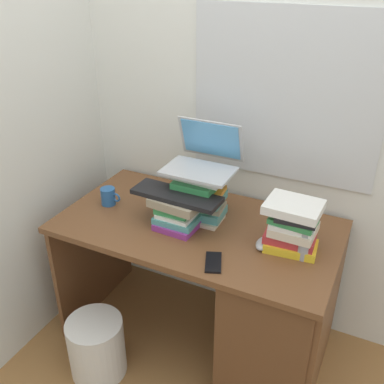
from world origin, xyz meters
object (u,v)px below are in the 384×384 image
object	(u,v)px
book_stack_tall	(199,195)
book_stack_keyboard_riser	(178,212)
laptop	(204,157)
mug	(109,196)
book_stack_side	(293,226)
wastebasket	(97,347)
water_bottle	(306,237)
keyboard	(177,195)
cell_phone	(213,262)
desk	(258,302)
computer_mouse	(263,243)

from	to	relation	value
book_stack_tall	book_stack_keyboard_riser	bearing A→B (deg)	-117.65
laptop	mug	distance (m)	0.55
book_stack_side	book_stack_keyboard_riser	bearing A→B (deg)	-174.69
book_stack_tall	wastebasket	xyz separation A→B (m)	(-0.33, -0.48, -0.70)
mug	water_bottle	size ratio (longest dim) A/B	0.54
keyboard	laptop	bearing A→B (deg)	72.00
book_stack_keyboard_riser	laptop	xyz separation A→B (m)	(0.05, 0.17, 0.22)
book_stack_keyboard_riser	keyboard	bearing A→B (deg)	158.83
water_bottle	cell_phone	distance (m)	0.39
keyboard	mug	distance (m)	0.43
water_bottle	keyboard	bearing A→B (deg)	-179.22
desk	keyboard	bearing A→B (deg)	-176.58
keyboard	cell_phone	world-z (taller)	keyboard
book_stack_keyboard_riser	computer_mouse	xyz separation A→B (m)	(0.42, 0.01, -0.06)
book_stack_side	mug	size ratio (longest dim) A/B	2.20
water_bottle	book_stack_keyboard_riser	bearing A→B (deg)	-179.03
desk	mug	distance (m)	0.91
book_stack_tall	mug	bearing A→B (deg)	-170.18
water_bottle	book_stack_side	bearing A→B (deg)	148.94
keyboard	water_bottle	bearing A→B (deg)	2.66
laptop	water_bottle	world-z (taller)	laptop
book_stack_side	keyboard	xyz separation A→B (m)	(-0.53, -0.05, 0.04)
book_stack_keyboard_riser	water_bottle	world-z (taller)	water_bottle
mug	cell_phone	distance (m)	0.72
cell_phone	desk	bearing A→B (deg)	35.27
laptop	desk	bearing A→B (deg)	-21.53
book_stack_side	wastebasket	world-z (taller)	book_stack_side
laptop	book_stack_tall	bearing A→B (deg)	-87.10
book_stack_keyboard_riser	water_bottle	bearing A→B (deg)	0.97
desk	computer_mouse	world-z (taller)	computer_mouse
book_stack_side	water_bottle	size ratio (longest dim) A/B	1.18
desk	book_stack_keyboard_riser	xyz separation A→B (m)	(-0.41, -0.03, 0.41)
book_stack_tall	water_bottle	xyz separation A→B (m)	(0.53, -0.10, -0.02)
keyboard	mug	xyz separation A→B (m)	(-0.41, 0.03, -0.12)
book_stack_tall	keyboard	distance (m)	0.13
mug	wastebasket	bearing A→B (deg)	-70.10
book_stack_tall	water_bottle	size ratio (longest dim) A/B	1.21
computer_mouse	keyboard	bearing A→B (deg)	-178.83
mug	desk	bearing A→B (deg)	-0.16
book_stack_keyboard_riser	wastebasket	xyz separation A→B (m)	(-0.27, -0.36, -0.65)
book_stack_tall	computer_mouse	size ratio (longest dim) A/B	2.40
desk	cell_phone	world-z (taller)	cell_phone
mug	cell_phone	size ratio (longest dim) A/B	0.81
mug	computer_mouse	bearing A→B (deg)	-1.28
book_stack_tall	book_stack_side	xyz separation A→B (m)	(0.47, -0.06, -0.00)
desk	computer_mouse	distance (m)	0.35
laptop	mug	xyz separation A→B (m)	(-0.47, -0.14, -0.25)
mug	wastebasket	size ratio (longest dim) A/B	0.35
wastebasket	book_stack_side	bearing A→B (deg)	27.46
desk	wastebasket	xyz separation A→B (m)	(-0.68, -0.39, -0.24)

